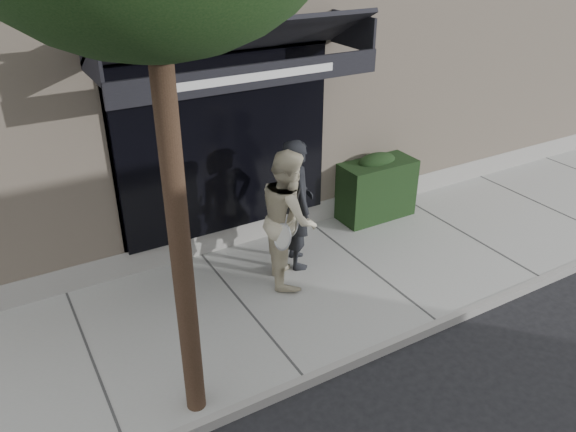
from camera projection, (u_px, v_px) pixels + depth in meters
ground at (365, 272)px, 8.41m from camera, size 80.00×80.00×0.00m
sidewalk at (365, 268)px, 8.38m from camera, size 20.00×3.00×0.12m
curb at (438, 325)px, 7.19m from camera, size 20.00×0.10×0.14m
building_facade at (220, 33)px, 10.93m from camera, size 14.30×8.04×5.64m
hedge at (375, 186)px, 9.55m from camera, size 1.30×0.70×1.14m
pedestrian_front at (297, 204)px, 7.98m from camera, size 0.89×0.90×1.94m
pedestrian_back at (289, 217)px, 7.64m from camera, size 1.02×1.14×1.93m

